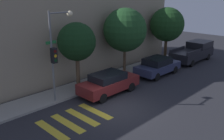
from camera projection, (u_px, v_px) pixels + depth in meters
ground_plane at (118, 110)px, 14.56m from camera, size 60.00×60.00×0.00m
sidewalk at (74, 89)px, 17.38m from camera, size 26.00×2.10×0.14m
building_row at (37, 37)px, 19.41m from camera, size 26.00×6.00×6.45m
crosswalk at (75, 120)px, 13.38m from camera, size 3.36×2.60×0.00m
traffic_light_pole at (57, 46)px, 14.62m from camera, size 1.95×0.56×5.58m
sedan_near_corner at (109, 83)px, 16.64m from camera, size 4.32×1.78×1.47m
sedan_middle at (158, 66)px, 20.50m from camera, size 4.21×1.87×1.45m
pickup_truck at (194, 52)px, 24.68m from camera, size 5.40×2.01×1.81m
tree_near_corner at (77, 42)px, 16.51m from camera, size 2.57×2.57×4.71m
tree_midblock at (125, 30)px, 19.69m from camera, size 3.46×3.46×5.43m
tree_far_end at (167, 25)px, 23.84m from camera, size 3.25×3.25×5.22m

